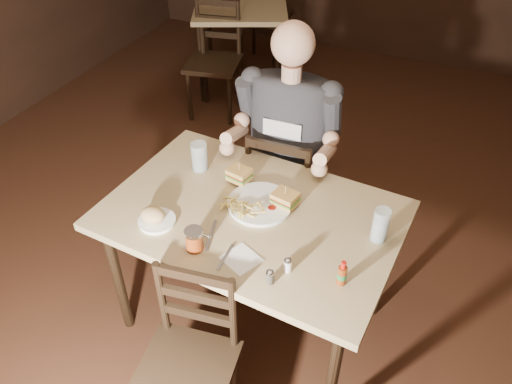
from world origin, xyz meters
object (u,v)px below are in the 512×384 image
at_px(dinner_plate, 260,205).
at_px(glass_right, 380,225).
at_px(chair_near, 185,371).
at_px(side_plate, 157,222).
at_px(main_table, 252,224).
at_px(bg_chair_far, 265,16).
at_px(bg_chair_near, 213,63).
at_px(diner, 287,119).
at_px(bg_table, 241,16).
at_px(hot_sauce, 342,273).
at_px(glass_left, 199,157).
at_px(chair_far, 286,189).
at_px(syrup_dispenser, 194,240).

distance_m(dinner_plate, glass_right, 0.54).
height_order(chair_near, side_plate, chair_near).
relative_size(main_table, bg_chair_far, 1.38).
xyz_separation_m(main_table, bg_chair_near, (-1.20, 1.90, -0.23)).
relative_size(bg_chair_far, side_plate, 6.20).
bearing_deg(diner, main_table, -86.83).
relative_size(dinner_plate, side_plate, 1.82).
xyz_separation_m(main_table, bg_chair_far, (-1.20, 3.00, -0.20)).
height_order(bg_table, chair_near, chair_near).
bearing_deg(hot_sauce, dinner_plate, 147.88).
xyz_separation_m(chair_near, hot_sauce, (0.50, 0.39, 0.41)).
distance_m(glass_left, hot_sauce, 0.96).
bearing_deg(diner, dinner_plate, -84.22).
xyz_separation_m(chair_far, diner, (0.00, -0.05, 0.50)).
xyz_separation_m(bg_chair_near, glass_right, (1.76, -1.84, 0.38)).
height_order(diner, dinner_plate, diner).
bearing_deg(syrup_dispenser, main_table, 72.24).
height_order(bg_chair_far, glass_right, bg_chair_far).
relative_size(bg_chair_far, glass_right, 6.34).
height_order(chair_far, side_plate, chair_far).
bearing_deg(chair_near, glass_left, 105.32).
bearing_deg(hot_sauce, chair_far, 122.28).
bearing_deg(main_table, side_plate, -146.84).
distance_m(chair_near, side_plate, 0.64).
bearing_deg(glass_right, hot_sauce, -104.13).
bearing_deg(bg_chair_near, dinner_plate, -68.40).
relative_size(bg_table, hot_sauce, 9.05).
bearing_deg(bg_chair_far, dinner_plate, 108.58).
distance_m(main_table, bg_chair_far, 3.23).
bearing_deg(diner, chair_far, 90.00).
xyz_separation_m(bg_chair_far, hot_sauce, (1.68, -3.23, 0.33)).
distance_m(chair_far, syrup_dispenser, 0.99).
distance_m(glass_left, syrup_dispenser, 0.56).
relative_size(diner, syrup_dispenser, 9.67).
height_order(bg_table, syrup_dispenser, syrup_dispenser).
bearing_deg(bg_chair_near, bg_chair_far, 78.17).
bearing_deg(glass_left, chair_near, -66.87).
distance_m(chair_near, syrup_dispenser, 0.54).
bearing_deg(bg_chair_near, hot_sauce, -63.60).
height_order(dinner_plate, glass_right, glass_right).
relative_size(bg_chair_far, glass_left, 6.78).
xyz_separation_m(chair_far, hot_sauce, (0.53, -0.85, 0.39)).
relative_size(glass_left, glass_right, 0.93).
relative_size(glass_right, hot_sauce, 1.35).
xyz_separation_m(bg_chair_near, diner, (1.15, -1.34, 0.47)).
distance_m(bg_chair_far, side_plate, 3.35).
distance_m(chair_near, hot_sauce, 0.76).
relative_size(diner, dinner_plate, 3.35).
distance_m(main_table, chair_near, 0.69).
bearing_deg(bg_chair_far, hot_sauce, 113.59).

